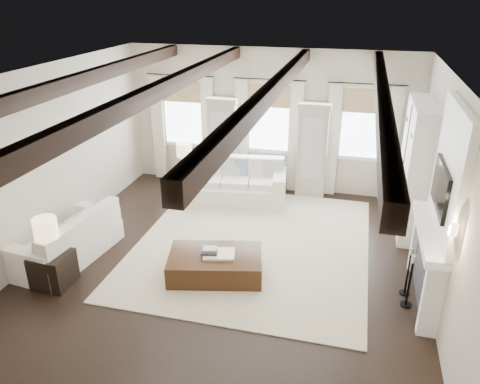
% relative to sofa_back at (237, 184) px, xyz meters
% --- Properties ---
extents(ground, '(7.50, 7.50, 0.00)m').
position_rel_sofa_back_xyz_m(ground, '(0.53, -2.82, -0.38)').
color(ground, black).
rests_on(ground, ground).
extents(room_shell, '(6.54, 7.54, 3.22)m').
position_rel_sofa_back_xyz_m(room_shell, '(1.28, -1.93, 1.51)').
color(room_shell, beige).
rests_on(room_shell, ground).
extents(area_rug, '(4.15, 4.73, 0.02)m').
position_rel_sofa_back_xyz_m(area_rug, '(0.80, -1.85, -0.37)').
color(area_rug, beige).
rests_on(area_rug, ground).
extents(sofa_back, '(2.27, 1.26, 0.92)m').
position_rel_sofa_back_xyz_m(sofa_back, '(0.00, 0.00, 0.00)').
color(sofa_back, white).
rests_on(sofa_back, ground).
extents(sofa_left, '(1.12, 2.07, 0.85)m').
position_rel_sofa_back_xyz_m(sofa_left, '(-2.13, -3.13, -0.04)').
color(sofa_left, white).
rests_on(sofa_left, ground).
extents(ottoman, '(1.68, 1.25, 0.39)m').
position_rel_sofa_back_xyz_m(ottoman, '(0.43, -3.00, -0.18)').
color(ottoman, black).
rests_on(ottoman, ground).
extents(tray, '(0.57, 0.48, 0.04)m').
position_rel_sofa_back_xyz_m(tray, '(0.50, -3.00, 0.04)').
color(tray, white).
rests_on(tray, ottoman).
extents(book_lower, '(0.30, 0.25, 0.04)m').
position_rel_sofa_back_xyz_m(book_lower, '(0.35, -3.03, 0.08)').
color(book_lower, '#262628').
rests_on(book_lower, tray).
extents(book_upper, '(0.25, 0.22, 0.03)m').
position_rel_sofa_back_xyz_m(book_upper, '(0.34, -2.99, 0.11)').
color(book_upper, beige).
rests_on(book_upper, book_lower).
extents(side_table_front, '(0.55, 0.55, 0.55)m').
position_rel_sofa_back_xyz_m(side_table_front, '(-1.98, -3.88, -0.10)').
color(side_table_front, black).
rests_on(side_table_front, ground).
extents(lamp_front, '(0.36, 0.36, 0.62)m').
position_rel_sofa_back_xyz_m(lamp_front, '(-1.98, -3.88, 0.60)').
color(lamp_front, black).
rests_on(lamp_front, side_table_front).
extents(side_table_back, '(0.39, 0.39, 0.58)m').
position_rel_sofa_back_xyz_m(side_table_back, '(-1.25, 0.12, -0.09)').
color(side_table_back, black).
rests_on(side_table_back, ground).
extents(lamp_back, '(0.35, 0.35, 0.60)m').
position_rel_sofa_back_xyz_m(lamp_back, '(-1.25, 0.12, 0.61)').
color(lamp_back, black).
rests_on(lamp_back, side_table_back).
extents(candlestick_near, '(0.17, 0.17, 0.86)m').
position_rel_sofa_back_xyz_m(candlestick_near, '(3.43, -3.04, -0.02)').
color(candlestick_near, black).
rests_on(candlestick_near, ground).
extents(candlestick_far, '(0.16, 0.16, 0.81)m').
position_rel_sofa_back_xyz_m(candlestick_far, '(3.43, -2.75, -0.04)').
color(candlestick_far, black).
rests_on(candlestick_far, ground).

